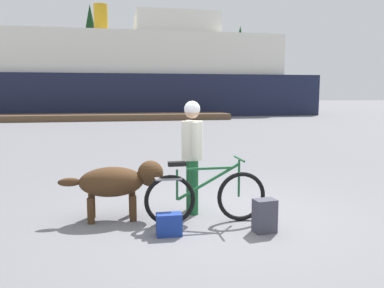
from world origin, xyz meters
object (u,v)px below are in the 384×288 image
at_px(person_cyclist, 192,146).
at_px(backpack, 265,216).
at_px(handbag_pannier, 169,225).
at_px(bicycle, 205,196).
at_px(ferry_boat, 144,77).
at_px(dog, 119,182).

bearing_deg(person_cyclist, backpack, -53.58).
relative_size(person_cyclist, handbag_pannier, 5.27).
bearing_deg(handbag_pannier, person_cyclist, 62.39).
height_order(bicycle, backpack, bicycle).
bearing_deg(bicycle, backpack, -36.22).
relative_size(bicycle, ferry_boat, 0.06).
xyz_separation_m(bicycle, person_cyclist, (-0.08, 0.53, 0.63)).
height_order(person_cyclist, backpack, person_cyclist).
height_order(dog, backpack, dog).
height_order(backpack, handbag_pannier, backpack).
bearing_deg(bicycle, dog, 160.35).
bearing_deg(ferry_boat, handbag_pannier, -93.78).
xyz_separation_m(person_cyclist, handbag_pannier, (-0.48, -0.92, -0.87)).
relative_size(dog, ferry_boat, 0.05).
relative_size(dog, backpack, 3.39).
bearing_deg(backpack, bicycle, 143.78).
xyz_separation_m(person_cyclist, ferry_boat, (1.41, 27.74, 2.09)).
xyz_separation_m(backpack, ferry_boat, (0.65, 28.77, 2.88)).
distance_m(backpack, handbag_pannier, 1.25).
distance_m(bicycle, dog, 1.26).
bearing_deg(ferry_boat, backpack, -91.30).
relative_size(backpack, handbag_pannier, 1.36).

